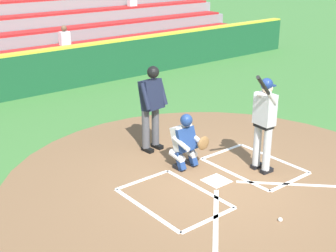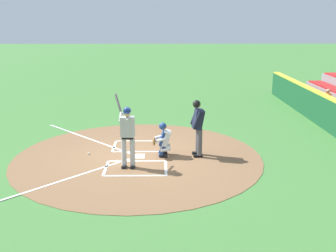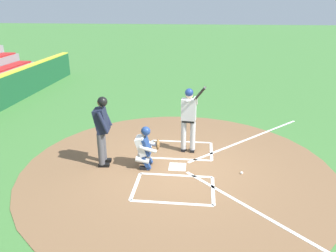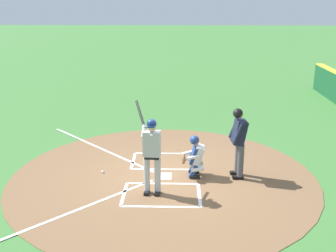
% 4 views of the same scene
% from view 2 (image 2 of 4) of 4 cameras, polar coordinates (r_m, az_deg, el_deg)
% --- Properties ---
extents(ground_plane, '(120.00, 120.00, 0.00)m').
position_cam_2_polar(ground_plane, '(12.83, -4.37, -4.45)').
color(ground_plane, '#427A38').
extents(dirt_circle, '(8.00, 8.00, 0.01)m').
position_cam_2_polar(dirt_circle, '(12.83, -4.37, -4.43)').
color(dirt_circle, brown).
rests_on(dirt_circle, ground).
extents(home_plate_and_chalk, '(7.93, 4.91, 0.01)m').
position_cam_2_polar(home_plate_and_chalk, '(12.92, -8.29, -4.37)').
color(home_plate_and_chalk, white).
rests_on(home_plate_and_chalk, dirt_circle).
extents(batter, '(0.97, 0.66, 2.13)m').
position_cam_2_polar(batter, '(11.59, -5.93, -0.95)').
color(batter, '#BCBCBC').
rests_on(batter, ground).
extents(catcher, '(0.59, 0.60, 1.13)m').
position_cam_2_polar(catcher, '(12.67, -0.70, -1.86)').
color(catcher, black).
rests_on(catcher, ground).
extents(plate_umpire, '(0.60, 0.45, 1.86)m').
position_cam_2_polar(plate_umpire, '(12.57, 4.38, 0.27)').
color(plate_umpire, '#4C4C51').
rests_on(plate_umpire, ground).
extents(baseball, '(0.07, 0.07, 0.07)m').
position_cam_2_polar(baseball, '(13.21, -11.43, -3.97)').
color(baseball, white).
rests_on(baseball, ground).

